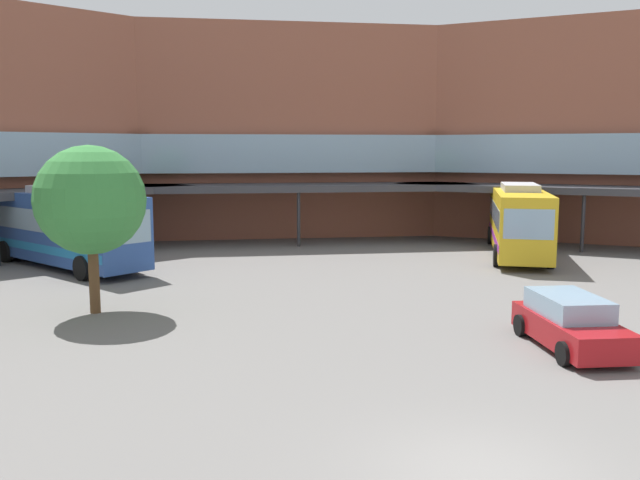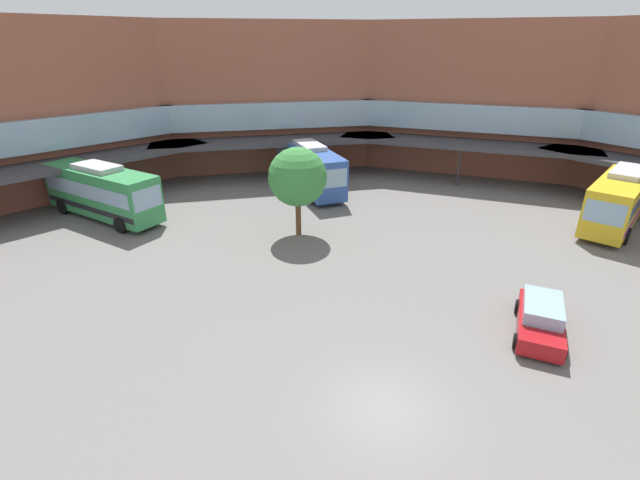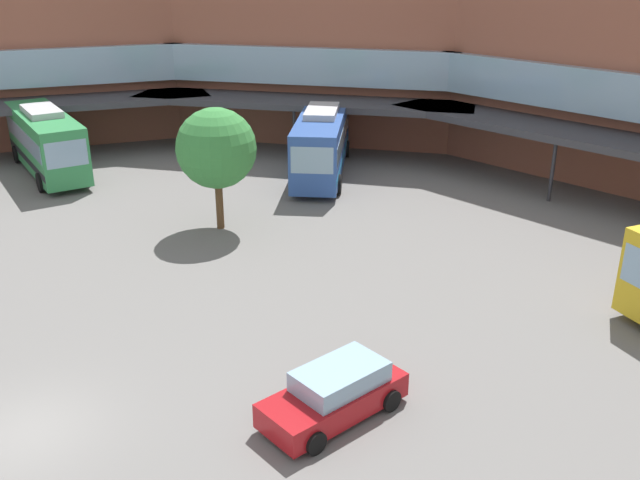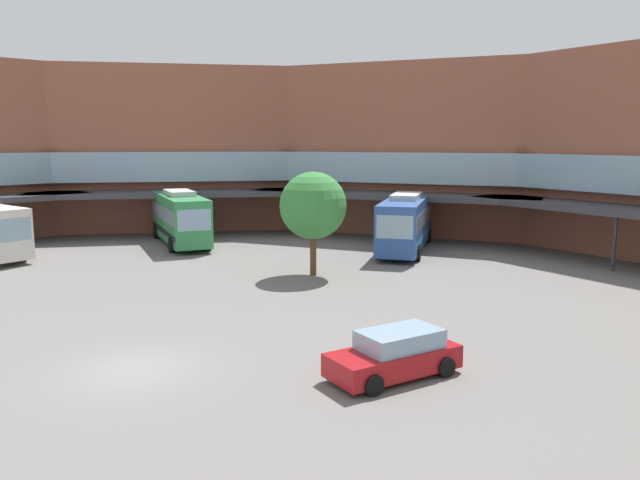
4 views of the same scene
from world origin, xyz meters
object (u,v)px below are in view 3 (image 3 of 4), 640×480
Objects in this scene: bus_2 at (46,141)px; plaza_tree at (216,149)px; parked_car at (335,393)px; bus_3 at (322,141)px.

plaza_tree is at bearing 19.53° from bus_2.
bus_3 is at bearing -130.08° from parked_car.
bus_2 reaches higher than bus_3.
plaza_tree reaches higher than bus_3.
parked_car is (26.39, -12.30, -1.27)m from bus_2.
bus_2 is 14.73m from plaza_tree.
bus_3 is 10.40m from plaza_tree.
bus_2 is 16.41m from bus_3.
parked_car is 16.03m from plaza_tree.
bus_2 is at bearing -84.76° from bus_3.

